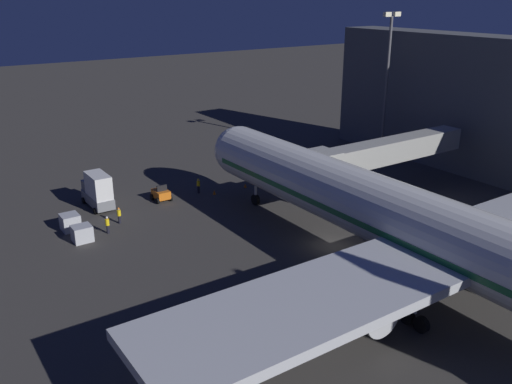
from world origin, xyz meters
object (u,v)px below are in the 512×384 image
Objects in this scene: jet_bridge at (377,153)px; baggage_container_near_belt at (82,234)px; baggage_container_far_row at (70,222)px; apron_floodlight_mast at (387,77)px; airliner_at_gate at (442,238)px; catering_truck at (98,190)px; pushback_tug at (161,194)px; ground_crew_near_nose_gear at (198,185)px; ground_crew_under_port_wing at (107,224)px; traffic_cone_nose_starboard at (214,192)px; ground_crew_by_tug at (119,215)px; traffic_cone_nose_port at (245,185)px.

baggage_container_near_belt is at bearing -13.64° from jet_bridge.
apron_floodlight_mast is at bearing -179.41° from baggage_container_far_row.
airliner_at_gate reaches higher than catering_truck.
baggage_container_far_row is at bearing 12.59° from pushback_tug.
jet_bridge is at bearing -123.58° from airliner_at_gate.
pushback_tug is 12.44m from baggage_container_near_belt.
airliner_at_gate is at bearing 104.44° from pushback_tug.
ground_crew_near_nose_gear is 14.08m from ground_crew_under_port_wing.
ground_crew_under_port_wing is at bearing 77.40° from catering_truck.
traffic_cone_nose_starboard is at bearing -0.62° from apron_floodlight_mast.
traffic_cone_nose_starboard is at bearing 163.65° from catering_truck.
ground_crew_near_nose_gear is at bearing 168.82° from catering_truck.
baggage_container_near_belt is (31.62, -7.67, -4.74)m from jet_bridge.
baggage_container_far_row is 4.85m from ground_crew_by_tug.
jet_bridge reaches higher than baggage_container_near_belt.
traffic_cone_nose_starboard is (-14.39, -3.72, -0.73)m from ground_crew_under_port_wing.
baggage_container_far_row is at bearing 45.12° from catering_truck.
catering_truck is 3.16× the size of ground_crew_by_tug.
ground_crew_near_nose_gear is 1.04× the size of ground_crew_by_tug.
jet_bridge is 13.14× the size of ground_crew_by_tug.
baggage_container_far_row is at bearing 2.02° from traffic_cone_nose_port.
catering_truck is 3.07× the size of baggage_container_near_belt.
pushback_tug is at bearing -15.87° from traffic_cone_nose_starboard.
pushback_tug is at bearing -167.41° from baggage_container_far_row.
ground_crew_under_port_wing is at bearing 11.20° from traffic_cone_nose_port.
traffic_cone_nose_starboard is at bearing 131.64° from ground_crew_near_nose_gear.
baggage_container_far_row is 21.63m from traffic_cone_nose_port.
baggage_container_far_row is at bearing 0.59° from apron_floodlight_mast.
catering_truck is at bearing -102.60° from ground_crew_under_port_wing.
jet_bridge is 12.33× the size of baggage_container_far_row.
ground_crew_under_port_wing reaches higher than traffic_cone_nose_port.
ground_crew_near_nose_gear reaches higher than traffic_cone_nose_starboard.
jet_bridge is 31.57m from catering_truck.
ground_crew_under_port_wing reaches higher than ground_crew_by_tug.
baggage_container_near_belt is at bearing -53.76° from airliner_at_gate.
ground_crew_near_nose_gear is 1.00× the size of ground_crew_under_port_wing.
airliner_at_gate is 2.71× the size of jet_bridge.
baggage_container_far_row is at bearing 8.03° from ground_crew_near_nose_gear.
pushback_tug is 1.20× the size of baggage_container_far_row.
traffic_cone_nose_starboard is (14.56, -11.75, -5.25)m from jet_bridge.
pushback_tug is at bearing -150.29° from ground_crew_by_tug.
jet_bridge reaches higher than baggage_container_far_row.
catering_truck is 9.02m from baggage_container_near_belt.
ground_crew_near_nose_gear is 11.71m from ground_crew_by_tug.
ground_crew_near_nose_gear is at bearing -83.70° from airliner_at_gate.
pushback_tug is 1.24× the size of ground_crew_under_port_wing.
airliner_at_gate reaches higher than jet_bridge.
jet_bridge is at bearing 164.50° from ground_crew_under_port_wing.
ground_crew_by_tug is at bearing -154.96° from baggage_container_near_belt.
airliner_at_gate is 31.69m from ground_crew_under_port_wing.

